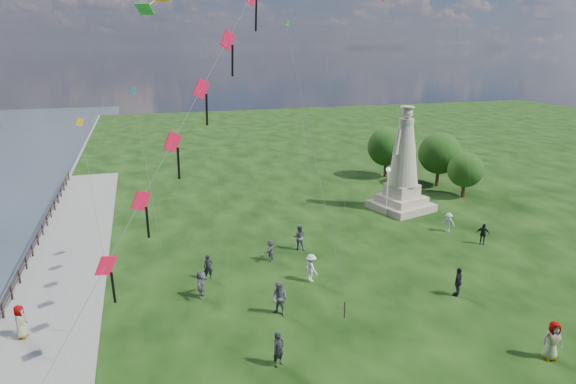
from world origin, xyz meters
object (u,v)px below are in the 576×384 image
object	(u,v)px
person_9	(483,234)
person_6	(208,267)
lamppost	(388,181)
person_10	(21,324)
person_2	(311,268)
person_3	(458,282)
person_4	(552,341)
person_7	(299,237)
person_0	(278,349)
person_11	(270,250)
person_1	(280,299)
person_5	(201,284)
person_8	(448,222)
statue	(403,172)

from	to	relation	value
person_9	person_6	bearing A→B (deg)	-138.97
lamppost	person_10	size ratio (longest dim) A/B	2.46
person_2	person_3	xyz separation A→B (m)	(7.27, -4.10, -0.01)
person_4	person_3	bearing A→B (deg)	108.37
person_3	person_4	xyz separation A→B (m)	(0.41, -6.18, 0.08)
person_4	person_9	world-z (taller)	person_4
person_3	person_7	bearing A→B (deg)	-90.29
person_0	person_6	bearing A→B (deg)	73.57
person_4	person_10	distance (m)	24.53
person_3	person_11	world-z (taller)	person_3
person_0	person_2	size ratio (longest dim) A/B	0.95
person_1	person_3	distance (m)	10.19
person_0	person_3	xyz separation A→B (m)	(11.37, 3.02, 0.03)
person_3	person_7	distance (m)	10.91
person_1	person_3	world-z (taller)	person_1
lamppost	person_5	distance (m)	19.04
person_7	person_5	bearing A→B (deg)	56.61
person_3	person_2	bearing A→B (deg)	-65.96
person_5	person_11	world-z (taller)	person_5
person_0	person_10	bearing A→B (deg)	126.50
person_3	person_5	xyz separation A→B (m)	(-13.80, 4.08, -0.04)
person_8	person_11	bearing A→B (deg)	-125.15
person_8	person_10	world-z (taller)	person_10
lamppost	person_0	bearing A→B (deg)	-130.68
person_6	person_7	bearing A→B (deg)	26.86
person_1	person_6	size ratio (longest dim) A/B	1.23
person_0	person_1	world-z (taller)	person_1
person_6	person_11	distance (m)	4.49
person_7	lamppost	bearing A→B (deg)	-129.63
statue	person_2	distance (m)	15.98
person_6	person_8	world-z (taller)	person_6
person_2	person_11	size ratio (longest dim) A/B	1.18
person_7	person_9	bearing A→B (deg)	-169.09
person_5	person_11	bearing A→B (deg)	-33.22
person_2	person_5	bearing A→B (deg)	75.26
person_2	person_6	xyz separation A→B (m)	(-5.82, 2.11, -0.09)
lamppost	person_6	world-z (taller)	lamppost
person_8	person_11	xyz separation A→B (m)	(-14.25, -1.00, -0.02)
person_1	person_10	size ratio (longest dim) A/B	1.13
person_1	person_5	xyz separation A→B (m)	(-3.66, 3.11, -0.14)
statue	person_1	xyz separation A→B (m)	(-14.84, -13.42, -2.40)
person_0	statue	bearing A→B (deg)	20.33
person_1	person_9	size ratio (longest dim) A/B	1.23
person_4	person_7	bearing A→B (deg)	129.20
person_10	person_2	bearing A→B (deg)	-72.13
person_4	person_1	bearing A→B (deg)	160.45
person_0	person_10	xyz separation A→B (m)	(-11.15, 5.57, 0.02)
person_9	person_10	world-z (taller)	person_10
person_3	person_9	xyz separation A→B (m)	(6.31, 5.85, -0.08)
statue	person_0	bearing A→B (deg)	-148.02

